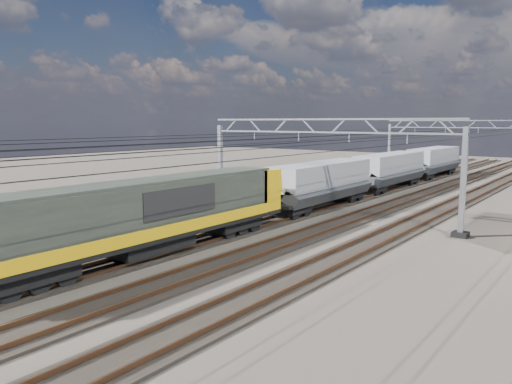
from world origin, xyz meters
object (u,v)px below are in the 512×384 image
Objects in this scene: hopper_wagon_mid at (390,168)px; catenary_gantry_far at (461,145)px; locomotive at (149,213)px; hopper_wagon_lead at (321,181)px; hopper_wagon_third at (434,160)px; catenary_gantry_mid at (323,164)px.

catenary_gantry_far is at bearing 83.78° from hopper_wagon_mid.
hopper_wagon_mid is (-2.00, -18.36, -1.67)m from catenary_gantry_far.
hopper_wagon_mid is at bearing 90.00° from locomotive.
catenary_gantry_far reaches higher than hopper_wagon_lead.
locomotive is 46.10m from hopper_wagon_third.
hopper_wagon_mid is at bearing 90.00° from hopper_wagon_lead.
catenary_gantry_mid is 14.48m from locomotive.
catenary_gantry_mid is at bearing -59.80° from hopper_wagon_lead.
locomotive is at bearing -90.00° from hopper_wagon_third.
catenary_gantry_far is 18.55m from hopper_wagon_mid.
locomotive is at bearing -92.28° from catenary_gantry_far.
locomotive is 1.62× the size of hopper_wagon_mid.
hopper_wagon_lead is 14.20m from hopper_wagon_mid.
catenary_gantry_far is 50.32m from locomotive.
hopper_wagon_mid is 1.00× the size of hopper_wagon_third.
catenary_gantry_far is at bearing 86.48° from hopper_wagon_lead.
hopper_wagon_lead is at bearing -93.52° from catenary_gantry_far.
catenary_gantry_mid is 17.83m from hopper_wagon_mid.
hopper_wagon_third is at bearing 90.00° from hopper_wagon_mid.
catenary_gantry_mid is at bearing -86.40° from hopper_wagon_third.
catenary_gantry_mid reaches higher than hopper_wagon_mid.
hopper_wagon_lead is at bearing 120.20° from catenary_gantry_mid.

